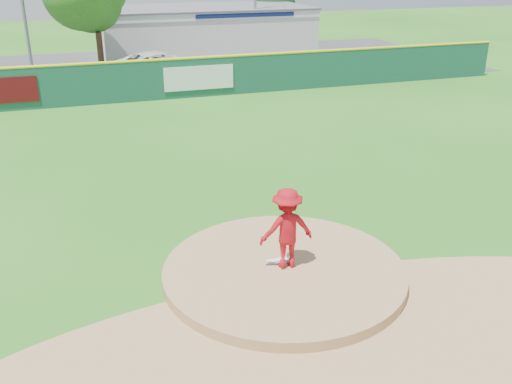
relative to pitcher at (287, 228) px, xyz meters
name	(u,v)px	position (x,y,z in m)	size (l,w,h in m)	color
ground	(284,276)	(-0.06, -0.04, -1.19)	(120.00, 120.00, 0.00)	#286B19
pitchers_mound	(284,276)	(-0.06, -0.04, -1.19)	(5.50, 5.50, 0.50)	#9E774C
pitching_rubber	(279,260)	(-0.06, 0.26, -0.92)	(0.60, 0.15, 0.04)	white
infield_dirt_arc	(343,358)	(-0.06, -3.04, -1.19)	(15.40, 15.40, 0.01)	#9E774C
parking_lot	(132,69)	(-0.06, 26.96, -1.18)	(44.00, 16.00, 0.02)	#38383A
pitcher	(287,228)	(0.00, 0.00, 0.00)	(1.22, 0.70, 1.89)	#A50E17
van	(159,64)	(1.17, 23.61, -0.41)	(2.53, 5.49, 1.53)	white
pool_building_grp	(204,30)	(5.94, 31.95, 0.47)	(15.20, 8.20, 3.31)	silver
fence_banners	(103,84)	(-2.54, 17.88, -0.19)	(13.13, 0.04, 1.20)	#540C0F
outfield_fence	(154,79)	(-0.06, 17.96, -0.10)	(40.00, 0.14, 2.07)	#16483A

